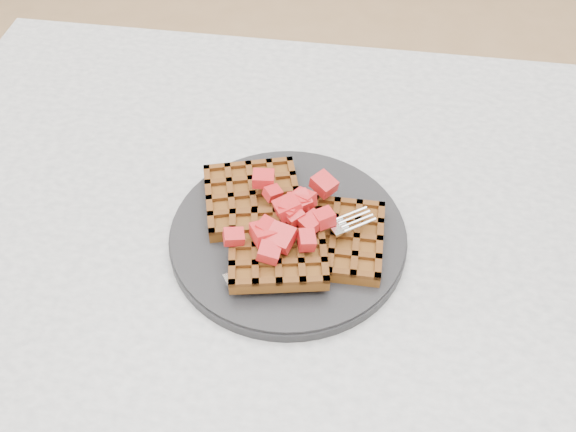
{
  "coord_description": "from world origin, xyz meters",
  "views": [
    {
      "loc": [
        -0.04,
        -0.43,
        1.3
      ],
      "look_at": [
        -0.11,
        0.01,
        0.79
      ],
      "focal_mm": 40.0,
      "sensor_mm": 36.0,
      "label": 1
    }
  ],
  "objects": [
    {
      "name": "table",
      "position": [
        0.0,
        0.0,
        0.64
      ],
      "size": [
        1.2,
        0.8,
        0.75
      ],
      "color": "silver",
      "rests_on": "ground"
    },
    {
      "name": "plate",
      "position": [
        -0.11,
        0.01,
        0.76
      ],
      "size": [
        0.26,
        0.26,
        0.02
      ],
      "primitive_type": "cylinder",
      "color": "black",
      "rests_on": "table"
    },
    {
      "name": "waffles",
      "position": [
        -0.11,
        0.01,
        0.78
      ],
      "size": [
        0.21,
        0.2,
        0.03
      ],
      "color": "brown",
      "rests_on": "plate"
    },
    {
      "name": "strawberry_pile",
      "position": [
        -0.11,
        0.01,
        0.8
      ],
      "size": [
        0.15,
        0.15,
        0.02
      ],
      "primitive_type": null,
      "color": "#A4050C",
      "rests_on": "waffles"
    },
    {
      "name": "fork",
      "position": [
        -0.08,
        -0.02,
        0.77
      ],
      "size": [
        0.16,
        0.12,
        0.02
      ],
      "primitive_type": null,
      "rotation": [
        0.0,
        0.0,
        -0.95
      ],
      "color": "silver",
      "rests_on": "plate"
    }
  ]
}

